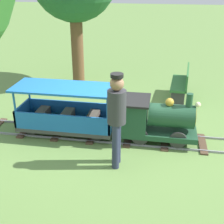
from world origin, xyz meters
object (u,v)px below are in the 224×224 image
locomotive (155,118)px  passenger_car (66,114)px  conductor_person (117,114)px  park_bench (181,84)px

locomotive → passenger_car: bearing=-90.0°
locomotive → conductor_person: 1.20m
locomotive → passenger_car: 1.75m
passenger_car → park_bench: 3.29m
locomotive → park_bench: locomotive is taller
park_bench → conductor_person: bearing=-19.7°
conductor_person → locomotive: bearing=147.8°
passenger_car → conductor_person: bearing=51.2°
locomotive → conductor_person: (0.94, -0.59, 0.47)m
passenger_car → conductor_person: 1.58m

